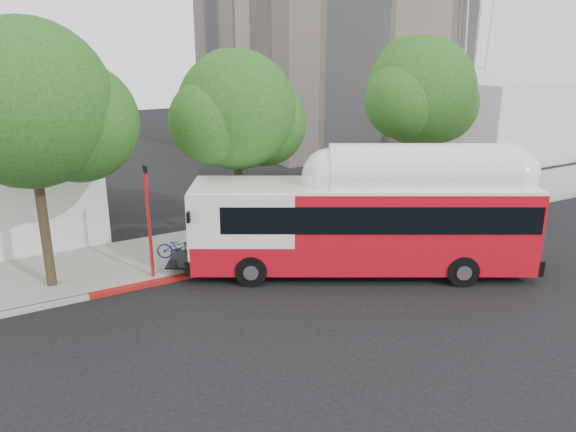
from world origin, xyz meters
TOP-DOWN VIEW (x-y plane):
  - ground at (0.00, 0.00)m, footprint 120.00×120.00m
  - sidewalk at (0.00, 6.50)m, footprint 60.00×5.00m
  - curb_strip at (0.00, 3.90)m, footprint 60.00×0.30m
  - red_curb_segment at (-3.00, 3.90)m, footprint 10.00×0.32m
  - street_tree_left at (-8.53, 5.56)m, footprint 6.67×5.80m
  - street_tree_mid at (-0.59, 6.06)m, footprint 5.75×5.00m
  - street_tree_right at (9.44, 5.86)m, footprint 6.21×5.40m
  - horizon_block at (30.00, 16.00)m, footprint 20.00×12.00m
  - transit_bus at (2.03, 0.97)m, footprint 13.47×9.11m
  - signal_pole at (-5.48, 4.38)m, footprint 0.13×0.43m

SIDE VIEW (x-z plane):
  - ground at x=0.00m, z-range 0.00..0.00m
  - sidewalk at x=0.00m, z-range 0.00..0.15m
  - curb_strip at x=0.00m, z-range 0.00..0.15m
  - red_curb_segment at x=-3.00m, z-range 0.00..0.16m
  - transit_bus at x=2.03m, z-range -0.14..4.04m
  - signal_pole at x=-5.48m, z-range 0.06..4.60m
  - horizon_block at x=30.00m, z-range 0.00..6.00m
  - street_tree_mid at x=-0.59m, z-range 1.60..10.22m
  - street_tree_right at x=9.44m, z-range 1.67..10.85m
  - street_tree_left at x=-8.53m, z-range 1.73..11.47m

